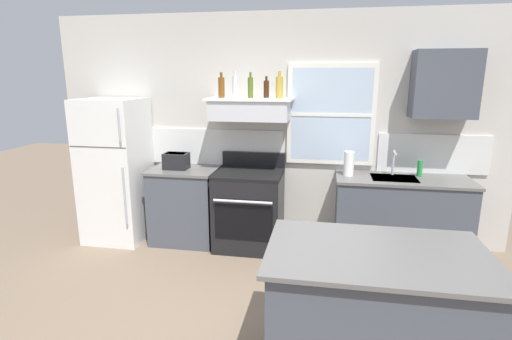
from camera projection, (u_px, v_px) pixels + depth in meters
name	position (u px, v px, depth m)	size (l,w,h in m)	color
back_wall	(278.00, 130.00, 4.72)	(5.40, 0.11, 2.70)	beige
refrigerator	(116.00, 170.00, 4.79)	(0.70, 0.72, 1.73)	white
counter_left_of_stove	(185.00, 205.00, 4.80)	(0.79, 0.63, 0.91)	#474C56
toaster	(176.00, 161.00, 4.66)	(0.30, 0.20, 0.19)	black
stove_range	(249.00, 209.00, 4.62)	(0.76, 0.69, 1.09)	black
range_hood_shelf	(250.00, 109.00, 4.45)	(0.96, 0.52, 0.24)	silver
bottle_amber_wine	(221.00, 87.00, 4.41)	(0.07, 0.07, 0.28)	brown
bottle_clear_tall	(235.00, 86.00, 4.42)	(0.06, 0.06, 0.30)	silver
bottle_olive_oil_square	(250.00, 87.00, 4.35)	(0.06, 0.06, 0.28)	#4C601E
bottle_brown_stout	(266.00, 89.00, 4.42)	(0.06, 0.06, 0.24)	#381E0F
bottle_champagne_gold_foil	(279.00, 87.00, 4.32)	(0.08, 0.08, 0.29)	#B29333
counter_right_with_sink	(400.00, 217.00, 4.37)	(1.43, 0.63, 0.91)	#474C56
sink_faucet	(394.00, 160.00, 4.33)	(0.03, 0.17, 0.28)	silver
paper_towel_roll	(349.00, 164.00, 4.33)	(0.11, 0.11, 0.27)	white
dish_soap_bottle	(420.00, 168.00, 4.31)	(0.06, 0.06, 0.18)	#268C3F
kitchen_island	(373.00, 315.00, 2.59)	(1.40, 0.90, 0.91)	#474C56
upper_cabinet_right	(444.00, 84.00, 4.11)	(0.64, 0.32, 0.70)	#474C56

